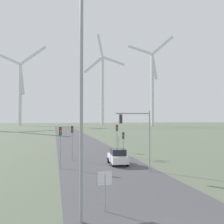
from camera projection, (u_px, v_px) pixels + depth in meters
name	position (u px, v px, depth m)	size (l,w,h in m)	color
road_surface	(80.00, 143.00, 57.11)	(10.00, 240.00, 0.01)	#47474C
streetlamp	(81.00, 79.00, 13.64)	(3.84, 0.32, 12.01)	#93999E
stop_sign_near	(105.00, 183.00, 15.07)	(0.81, 0.07, 2.31)	#93999E
stop_sign_far	(118.00, 141.00, 41.39)	(0.81, 0.07, 2.58)	#93999E
traffic_light_post_near_left	(60.00, 138.00, 28.23)	(0.28, 0.34, 4.41)	#93999E
traffic_light_post_near_right	(123.00, 139.00, 35.28)	(0.28, 0.34, 3.48)	#93999E
traffic_light_post_mid_left	(72.00, 135.00, 33.43)	(0.28, 0.34, 4.39)	#93999E
traffic_light_post_mid_right	(117.00, 133.00, 37.22)	(0.28, 0.34, 4.46)	#93999E
traffic_light_mast_overhead	(138.00, 129.00, 26.28)	(3.62, 0.34, 6.09)	#93999E
car_approaching	(118.00, 157.00, 30.24)	(2.02, 4.19, 1.83)	white
wind_turbine_left	(20.00, 87.00, 185.86)	(38.40, 6.82, 57.45)	silver
wind_turbine_center	(102.00, 84.00, 191.04)	(29.65, 5.87, 67.15)	silver
wind_turbine_right	(152.00, 82.00, 186.34)	(29.42, 14.59, 63.40)	silver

